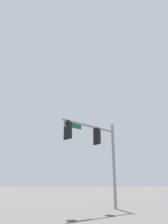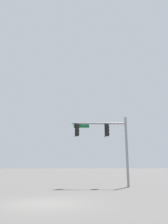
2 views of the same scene
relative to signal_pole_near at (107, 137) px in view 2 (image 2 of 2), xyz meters
The scene contains 2 objects.
ground_plane 10.79m from the signal_pole_near, 54.20° to the left, with size 400.00×400.00×0.00m, color #514F4C.
signal_pole_near is the anchor object (origin of this frame).
Camera 2 is at (0.48, 11.83, 1.81)m, focal length 35.00 mm.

